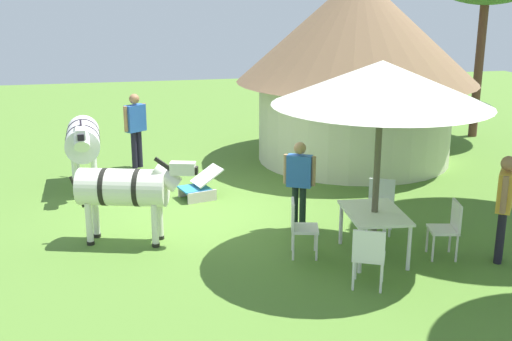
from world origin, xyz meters
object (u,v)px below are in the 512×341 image
at_px(zebra_by_umbrella, 83,140).
at_px(thatched_hut, 356,59).
at_px(patio_chair_east_end, 299,224).
at_px(zebra_nearest_camera, 126,188).
at_px(patio_chair_near_hut, 381,202).
at_px(shade_umbrella, 382,83).
at_px(guest_beside_umbrella, 505,199).
at_px(patio_dining_table, 374,217).
at_px(guest_behind_table, 299,177).
at_px(patio_chair_west_end, 449,226).
at_px(standing_watcher, 135,124).
at_px(striped_lounge_chair, 200,186).
at_px(patio_chair_near_lawn, 369,254).

bearing_deg(zebra_by_umbrella, thatched_hut, -172.56).
distance_m(patio_chair_east_end, zebra_nearest_camera, 2.86).
bearing_deg(patio_chair_east_end, patio_chair_near_hut, 127.90).
xyz_separation_m(shade_umbrella, guest_beside_umbrella, (0.59, 1.82, -1.71)).
xyz_separation_m(patio_chair_near_hut, guest_beside_umbrella, (1.61, 1.27, 0.49)).
relative_size(patio_dining_table, guest_behind_table, 0.84).
height_order(shade_umbrella, patio_chair_west_end, shade_umbrella).
xyz_separation_m(guest_behind_table, standing_watcher, (-4.63, -2.60, 0.11)).
relative_size(guest_beside_umbrella, striped_lounge_chair, 1.81).
relative_size(patio_chair_near_hut, guest_beside_umbrella, 0.54).
distance_m(patio_chair_west_end, standing_watcher, 7.77).
height_order(patio_dining_table, patio_chair_east_end, patio_chair_east_end).
xyz_separation_m(standing_watcher, zebra_by_umbrella, (1.35, -1.12, -0.02)).
relative_size(thatched_hut, standing_watcher, 3.27).
bearing_deg(guest_beside_umbrella, patio_chair_west_end, 102.07).
distance_m(shade_umbrella, guest_behind_table, 2.40).
bearing_deg(shade_umbrella, striped_lounge_chair, -146.56).
bearing_deg(patio_chair_east_end, standing_watcher, -144.28).
height_order(thatched_hut, guest_behind_table, thatched_hut).
distance_m(patio_chair_east_end, zebra_by_umbrella, 5.58).
height_order(patio_chair_near_hut, zebra_nearest_camera, zebra_nearest_camera).
height_order(patio_chair_near_lawn, zebra_nearest_camera, zebra_nearest_camera).
distance_m(guest_beside_umbrella, guest_behind_table, 3.29).
bearing_deg(patio_chair_east_end, guest_behind_table, 178.28).
distance_m(striped_lounge_chair, zebra_nearest_camera, 2.58).
xyz_separation_m(shade_umbrella, standing_watcher, (-6.02, -3.41, -1.67)).
distance_m(thatched_hut, zebra_nearest_camera, 7.14).
relative_size(guest_beside_umbrella, zebra_by_umbrella, 0.72).
relative_size(patio_dining_table, patio_chair_near_lawn, 1.45).
bearing_deg(guest_beside_umbrella, guest_behind_table, 90.05).
xyz_separation_m(patio_chair_near_hut, zebra_nearest_camera, (-0.39, -4.26, 0.41)).
xyz_separation_m(patio_chair_west_end, striped_lounge_chair, (-3.71, -3.40, -0.27)).
xyz_separation_m(thatched_hut, standing_watcher, (-0.32, -5.21, -1.39)).
relative_size(shade_umbrella, standing_watcher, 1.86).
bearing_deg(patio_chair_west_end, standing_watcher, 49.19).
height_order(patio_chair_near_hut, guest_behind_table, guest_behind_table).
bearing_deg(patio_chair_near_lawn, patio_dining_table, 90.00).
distance_m(patio_chair_near_lawn, striped_lounge_chair, 4.83).
bearing_deg(zebra_nearest_camera, patio_dining_table, 86.06).
bearing_deg(patio_chair_west_end, patio_chair_near_lawn, 128.76).
bearing_deg(patio_chair_near_lawn, striped_lounge_chair, 137.45).
xyz_separation_m(shade_umbrella, zebra_by_umbrella, (-4.67, -4.53, -1.69)).
relative_size(patio_chair_west_end, standing_watcher, 0.52).
height_order(shade_umbrella, guest_beside_umbrella, shade_umbrella).
relative_size(patio_chair_west_end, patio_chair_near_hut, 1.00).
xyz_separation_m(thatched_hut, patio_chair_east_end, (5.42, -2.92, -1.91)).
relative_size(thatched_hut, patio_chair_east_end, 6.33).
xyz_separation_m(thatched_hut, zebra_by_umbrella, (1.03, -6.33, -1.40)).
bearing_deg(patio_chair_near_lawn, zebra_by_umbrella, 151.09).
xyz_separation_m(guest_beside_umbrella, zebra_nearest_camera, (-2.00, -5.53, -0.08)).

